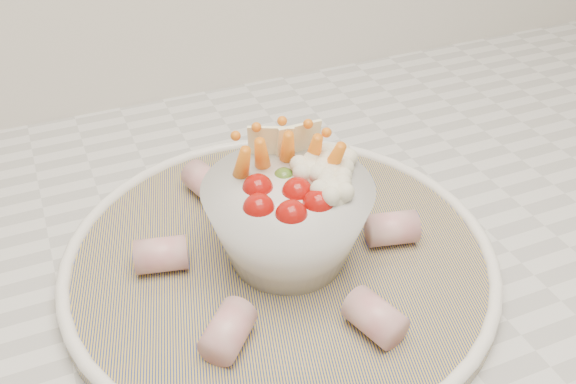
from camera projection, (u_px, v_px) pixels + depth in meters
name	position (u px, v px, depth m)	size (l,w,h in m)	color
serving_platter	(280.00, 257.00, 0.58)	(0.47, 0.47, 0.02)	navy
veggie_bowl	(290.00, 216.00, 0.55)	(0.15, 0.15, 0.11)	silver
cured_meat_rolls	(280.00, 241.00, 0.57)	(0.25, 0.27, 0.03)	#BC5661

